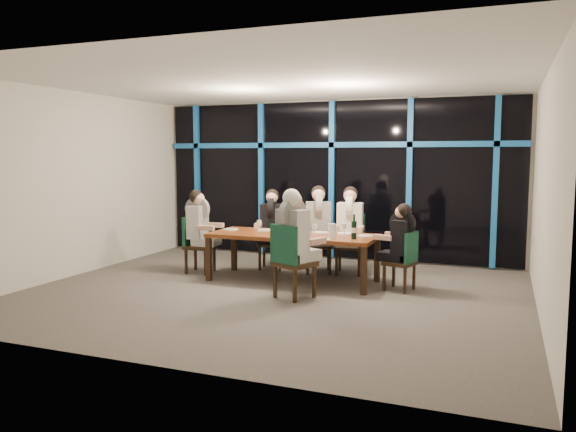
{
  "coord_description": "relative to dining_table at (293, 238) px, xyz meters",
  "views": [
    {
      "loc": [
        3.05,
        -7.28,
        1.97
      ],
      "look_at": [
        0.0,
        0.6,
        1.05
      ],
      "focal_mm": 35.0,
      "sensor_mm": 36.0,
      "label": 1
    }
  ],
  "objects": [
    {
      "name": "chair_end_left",
      "position": [
        -1.77,
        0.05,
        -0.15
      ],
      "size": [
        0.47,
        0.47,
        0.95
      ],
      "rotation": [
        0.0,
        0.0,
        1.65
      ],
      "color": "black",
      "rests_on": "ground"
    },
    {
      "name": "diner_end_left",
      "position": [
        -1.69,
        0.05,
        0.22
      ],
      "size": [
        0.61,
        0.49,
        0.92
      ],
      "rotation": [
        0.0,
        0.0,
        1.65
      ],
      "color": "black",
      "rests_on": "ground"
    },
    {
      "name": "chair_near_mid",
      "position": [
        0.35,
        -1.03,
        -0.11
      ],
      "size": [
        0.63,
        0.63,
        1.03
      ],
      "rotation": [
        0.0,
        0.0,
        2.72
      ],
      "color": "black",
      "rests_on": "ground"
    },
    {
      "name": "wine_bottle",
      "position": [
        1.02,
        -0.18,
        0.21
      ],
      "size": [
        0.08,
        0.08,
        0.36
      ],
      "rotation": [
        0.0,
        0.0,
        0.07
      ],
      "color": "black",
      "rests_on": "dining_table"
    },
    {
      "name": "chair_far_mid",
      "position": [
        0.13,
        0.86,
        -0.12
      ],
      "size": [
        0.6,
        0.6,
        1.0
      ],
      "rotation": [
        0.0,
        0.0,
        0.37
      ],
      "color": "black",
      "rests_on": "ground"
    },
    {
      "name": "wine_glass_d",
      "position": [
        -0.6,
        0.08,
        0.2
      ],
      "size": [
        0.07,
        0.07,
        0.18
      ],
      "color": "white",
      "rests_on": "dining_table"
    },
    {
      "name": "water_pitcher",
      "position": [
        0.69,
        -0.18,
        0.17
      ],
      "size": [
        0.13,
        0.12,
        0.21
      ],
      "rotation": [
        0.0,
        0.0,
        -0.42
      ],
      "color": "white",
      "rests_on": "dining_table"
    },
    {
      "name": "diner_far_left",
      "position": [
        -0.68,
        0.78,
        0.22
      ],
      "size": [
        0.52,
        0.63,
        0.92
      ],
      "rotation": [
        0.0,
        0.0,
        0.2
      ],
      "color": "black",
      "rests_on": "ground"
    },
    {
      "name": "dining_table",
      "position": [
        0.0,
        0.0,
        0.0
      ],
      "size": [
        2.6,
        1.0,
        0.75
      ],
      "color": "brown",
      "rests_on": "ground"
    },
    {
      "name": "wine_glass_b",
      "position": [
        0.07,
        0.07,
        0.18
      ],
      "size": [
        0.06,
        0.06,
        0.16
      ],
      "color": "silver",
      "rests_on": "dining_table"
    },
    {
      "name": "diner_far_right",
      "position": [
        0.69,
        0.84,
        0.27
      ],
      "size": [
        0.53,
        0.65,
        0.97
      ],
      "rotation": [
        0.0,
        0.0,
        0.13
      ],
      "color": "silver",
      "rests_on": "ground"
    },
    {
      "name": "plate_far_left",
      "position": [
        -0.57,
        0.23,
        0.08
      ],
      "size": [
        0.24,
        0.24,
        0.01
      ],
      "primitive_type": "cylinder",
      "color": "white",
      "rests_on": "dining_table"
    },
    {
      "name": "wine_glass_a",
      "position": [
        -0.21,
        -0.02,
        0.2
      ],
      "size": [
        0.07,
        0.07,
        0.18
      ],
      "color": "silver",
      "rests_on": "dining_table"
    },
    {
      "name": "chair_far_right",
      "position": [
        0.68,
        0.93,
        -0.13
      ],
      "size": [
        0.52,
        0.52,
        0.99
      ],
      "rotation": [
        0.0,
        0.0,
        0.13
      ],
      "color": "black",
      "rests_on": "ground"
    },
    {
      "name": "plate_near_mid",
      "position": [
        0.62,
        -0.44,
        0.08
      ],
      "size": [
        0.24,
        0.24,
        0.01
      ],
      "primitive_type": "cylinder",
      "color": "white",
      "rests_on": "dining_table"
    },
    {
      "name": "chair_end_right",
      "position": [
        1.74,
        -0.01,
        -0.2
      ],
      "size": [
        0.49,
        0.49,
        0.87
      ],
      "rotation": [
        0.0,
        0.0,
        4.46
      ],
      "color": "black",
      "rests_on": "ground"
    },
    {
      "name": "plate_end_right",
      "position": [
        1.12,
        0.15,
        0.08
      ],
      "size": [
        0.24,
        0.24,
        0.01
      ],
      "primitive_type": "cylinder",
      "color": "white",
      "rests_on": "dining_table"
    },
    {
      "name": "plate_end_left",
      "position": [
        -1.12,
        0.1,
        0.08
      ],
      "size": [
        0.24,
        0.24,
        0.01
      ],
      "primitive_type": "cylinder",
      "color": "white",
      "rests_on": "dining_table"
    },
    {
      "name": "diner_far_mid",
      "position": [
        0.16,
        0.78,
        0.27
      ],
      "size": [
        0.61,
        0.68,
        0.97
      ],
      "rotation": [
        0.0,
        0.0,
        0.37
      ],
      "color": "black",
      "rests_on": "ground"
    },
    {
      "name": "chair_far_left",
      "position": [
        -0.7,
        0.86,
        -0.15
      ],
      "size": [
        0.52,
        0.52,
        0.94
      ],
      "rotation": [
        0.0,
        0.0,
        0.2
      ],
      "color": "black",
      "rests_on": "ground"
    },
    {
      "name": "plate_far_mid",
      "position": [
        0.37,
        0.26,
        0.08
      ],
      "size": [
        0.24,
        0.24,
        0.01
      ],
      "primitive_type": "cylinder",
      "color": "white",
      "rests_on": "dining_table"
    },
    {
      "name": "wine_glass_c",
      "position": [
        0.39,
        -0.09,
        0.2
      ],
      "size": [
        0.07,
        0.07,
        0.18
      ],
      "color": "silver",
      "rests_on": "dining_table"
    },
    {
      "name": "diner_near_mid",
      "position": [
        0.39,
        -0.95,
        0.3
      ],
      "size": [
        0.65,
        0.71,
        1.01
      ],
      "rotation": [
        0.0,
        0.0,
        2.72
      ],
      "color": "black",
      "rests_on": "ground"
    },
    {
      "name": "wine_glass_e",
      "position": [
        0.81,
        0.06,
        0.21
      ],
      "size": [
        0.07,
        0.07,
        0.19
      ],
      "color": "white",
      "rests_on": "dining_table"
    },
    {
      "name": "tea_light",
      "position": [
        -0.06,
        -0.29,
        0.08
      ],
      "size": [
        0.05,
        0.05,
        0.03
      ],
      "primitive_type": "cylinder",
      "color": "#FFA44C",
      "rests_on": "dining_table"
    },
    {
      "name": "room",
      "position": [
        0.0,
        -0.8,
        1.34
      ],
      "size": [
        7.04,
        7.0,
        3.02
      ],
      "color": "#5E5952",
      "rests_on": "ground"
    },
    {
      "name": "diner_end_right",
      "position": [
        1.66,
        0.01,
        0.15
      ],
      "size": [
        0.59,
        0.5,
        0.85
      ],
      "rotation": [
        0.0,
        0.0,
        4.46
      ],
      "color": "black",
      "rests_on": "ground"
    },
    {
      "name": "plate_far_right",
      "position": [
        0.76,
        0.29,
        0.08
      ],
      "size": [
        0.24,
        0.24,
        0.01
      ],
      "primitive_type": "cylinder",
      "color": "white",
      "rests_on": "dining_table"
    },
    {
      "name": "window_wall",
      "position": [
        0.01,
        2.13,
        0.87
      ],
      "size": [
        6.86,
        0.43,
        2.94
      ],
      "color": "black",
      "rests_on": "ground"
    }
  ]
}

